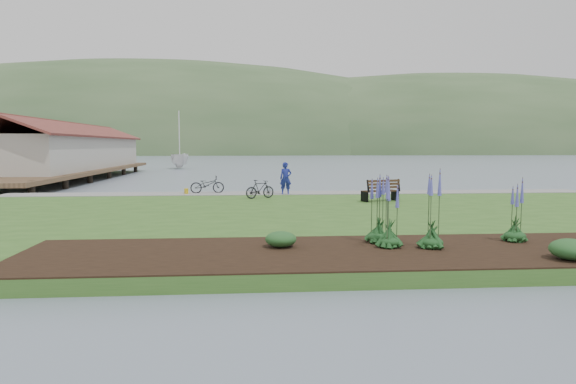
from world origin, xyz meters
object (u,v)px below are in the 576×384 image
(park_bench, at_px, (381,190))
(sailboat, at_px, (180,169))
(person, at_px, (286,176))
(bicycle_a, at_px, (207,185))

(park_bench, bearing_deg, sailboat, 91.37)
(sailboat, bearing_deg, park_bench, -88.75)
(person, xyz_separation_m, sailboat, (-11.36, 42.13, -1.48))
(sailboat, bearing_deg, bicycle_a, -98.26)
(park_bench, height_order, person, person)
(person, distance_m, sailboat, 43.66)
(person, relative_size, bicycle_a, 1.11)
(bicycle_a, xyz_separation_m, sailboat, (-6.85, 41.06, -0.91))
(person, bearing_deg, sailboat, 104.26)
(park_bench, height_order, sailboat, sailboat)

